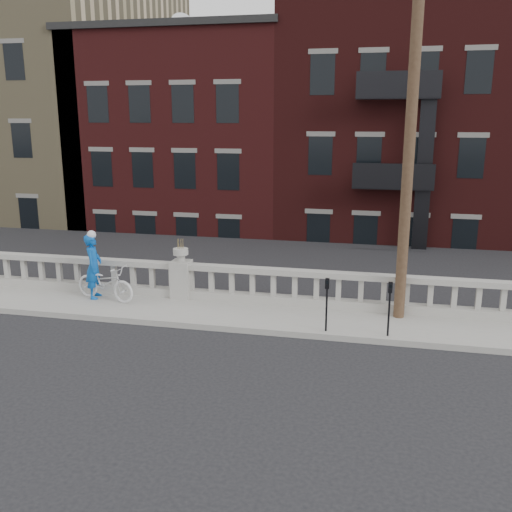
# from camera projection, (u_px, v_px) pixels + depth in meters

# --- Properties ---
(ground) EXTENTS (120.00, 120.00, 0.00)m
(ground) POSITION_uv_depth(u_px,v_px,m) (124.00, 355.00, 13.09)
(ground) COLOR black
(ground) RESTS_ON ground
(sidewalk) EXTENTS (32.00, 2.20, 0.15)m
(sidewalk) POSITION_uv_depth(u_px,v_px,m) (171.00, 310.00, 15.91)
(sidewalk) COLOR gray
(sidewalk) RESTS_ON ground
(balustrade) EXTENTS (28.00, 0.34, 1.03)m
(balustrade) POSITION_uv_depth(u_px,v_px,m) (182.00, 281.00, 16.68)
(balustrade) COLOR gray
(balustrade) RESTS_ON sidewalk
(planter_pedestal) EXTENTS (0.55, 0.55, 1.76)m
(planter_pedestal) POSITION_uv_depth(u_px,v_px,m) (181.00, 275.00, 16.63)
(planter_pedestal) COLOR gray
(planter_pedestal) RESTS_ON sidewalk
(lower_level) EXTENTS (80.00, 44.00, 20.80)m
(lower_level) POSITION_uv_depth(u_px,v_px,m) (298.00, 162.00, 34.17)
(lower_level) COLOR #605E59
(lower_level) RESTS_ON ground
(utility_pole) EXTENTS (1.60, 0.28, 10.00)m
(utility_pole) POSITION_uv_depth(u_px,v_px,m) (411.00, 120.00, 13.94)
(utility_pole) COLOR #422D1E
(utility_pole) RESTS_ON sidewalk
(parking_meter_b) EXTENTS (0.10, 0.09, 1.36)m
(parking_meter_b) POSITION_uv_depth(u_px,v_px,m) (327.00, 299.00, 13.96)
(parking_meter_b) COLOR black
(parking_meter_b) RESTS_ON sidewalk
(parking_meter_c) EXTENTS (0.10, 0.09, 1.36)m
(parking_meter_c) POSITION_uv_depth(u_px,v_px,m) (389.00, 303.00, 13.65)
(parking_meter_c) COLOR black
(parking_meter_c) RESTS_ON sidewalk
(bicycle) EXTENTS (2.08, 1.13, 1.04)m
(bicycle) POSITION_uv_depth(u_px,v_px,m) (105.00, 283.00, 16.43)
(bicycle) COLOR silver
(bicycle) RESTS_ON sidewalk
(cyclist) EXTENTS (0.59, 0.77, 1.90)m
(cyclist) POSITION_uv_depth(u_px,v_px,m) (94.00, 266.00, 16.53)
(cyclist) COLOR #0B4FAB
(cyclist) RESTS_ON sidewalk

